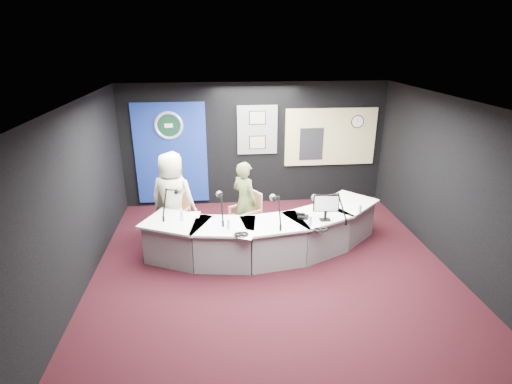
{
  "coord_description": "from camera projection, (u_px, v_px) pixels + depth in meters",
  "views": [
    {
      "loc": [
        -0.88,
        -5.85,
        3.69
      ],
      "look_at": [
        -0.2,
        0.8,
        1.1
      ],
      "focal_mm": 28.0,
      "sensor_mm": 36.0,
      "label": 1
    }
  ],
  "objects": [
    {
      "name": "computer_monitor",
      "position": [
        326.0,
        203.0,
        6.76
      ],
      "size": [
        0.4,
        0.06,
        0.27
      ],
      "primitive_type": "cube",
      "rotation": [
        0.0,
        0.0,
        -0.1
      ],
      "color": "black",
      "rests_on": "broadcast_desk"
    },
    {
      "name": "person_woman",
      "position": [
        245.0,
        202.0,
        7.57
      ],
      "size": [
        0.66,
        0.68,
        1.57
      ],
      "primitive_type": "imported",
      "rotation": [
        0.0,
        0.0,
        2.3
      ],
      "color": "#556635",
      "rests_on": "ground"
    },
    {
      "name": "ceiling",
      "position": [
        275.0,
        103.0,
        5.83
      ],
      "size": [
        6.0,
        6.0,
        0.02
      ],
      "primitive_type": "cube",
      "color": "silver",
      "rests_on": "ground"
    },
    {
      "name": "seal_center",
      "position": [
        169.0,
        126.0,
        8.69
      ],
      "size": [
        0.48,
        0.01,
        0.48
      ],
      "primitive_type": "cylinder",
      "rotation": [
        1.57,
        0.0,
        0.0
      ],
      "color": "black",
      "rests_on": "backdrop_panel"
    },
    {
      "name": "paper_stack",
      "position": [
        194.0,
        215.0,
        7.09
      ],
      "size": [
        0.21,
        0.28,
        0.0
      ],
      "primitive_type": "cube",
      "rotation": [
        0.0,
        0.0,
        -0.09
      ],
      "color": "white",
      "rests_on": "broadcast_desk"
    },
    {
      "name": "backdrop_panel",
      "position": [
        171.0,
        154.0,
        8.96
      ],
      "size": [
        1.6,
        0.05,
        2.3
      ],
      "primitive_type": "cube",
      "color": "navy",
      "rests_on": "wall_back"
    },
    {
      "name": "agency_seal",
      "position": [
        169.0,
        126.0,
        8.69
      ],
      "size": [
        0.63,
        0.07,
        0.63
      ],
      "primitive_type": "torus",
      "rotation": [
        1.57,
        0.0,
        0.0
      ],
      "color": "silver",
      "rests_on": "backdrop_panel"
    },
    {
      "name": "equipment_rack",
      "position": [
        311.0,
        144.0,
        9.18
      ],
      "size": [
        0.55,
        0.02,
        0.75
      ],
      "primitive_type": "cube",
      "color": "black",
      "rests_on": "booth_window_frame"
    },
    {
      "name": "armchair_left",
      "position": [
        174.0,
        219.0,
        7.64
      ],
      "size": [
        0.64,
        0.64,
        0.88
      ],
      "primitive_type": null,
      "rotation": [
        0.0,
        0.0,
        -0.37
      ],
      "color": "#B47952",
      "rests_on": "ground"
    },
    {
      "name": "pinboard",
      "position": [
        257.0,
        130.0,
        8.97
      ],
      "size": [
        0.9,
        0.04,
        1.1
      ],
      "primitive_type": "cube",
      "color": "slate",
      "rests_on": "wall_back"
    },
    {
      "name": "boom_mic_b",
      "position": [
        221.0,
        203.0,
        6.83
      ],
      "size": [
        0.16,
        0.74,
        0.6
      ],
      "primitive_type": null,
      "color": "black",
      "rests_on": "broadcast_desk"
    },
    {
      "name": "framed_photo_upper",
      "position": [
        257.0,
        118.0,
        8.84
      ],
      "size": [
        0.34,
        0.02,
        0.27
      ],
      "primitive_type": "cube",
      "color": "gray",
      "rests_on": "pinboard"
    },
    {
      "name": "headphones_near",
      "position": [
        321.0,
        230.0,
        6.5
      ],
      "size": [
        0.19,
        0.19,
        0.03
      ],
      "primitive_type": "torus",
      "color": "black",
      "rests_on": "broadcast_desk"
    },
    {
      "name": "water_bottles",
      "position": [
        274.0,
        216.0,
        6.83
      ],
      "size": [
        3.2,
        0.54,
        0.18
      ],
      "primitive_type": null,
      "color": "silver",
      "rests_on": "broadcast_desk"
    },
    {
      "name": "wall_clock",
      "position": [
        358.0,
        122.0,
        9.1
      ],
      "size": [
        0.28,
        0.01,
        0.28
      ],
      "primitive_type": "cylinder",
      "rotation": [
        1.57,
        0.0,
        0.0
      ],
      "color": "white",
      "rests_on": "booth_window_frame"
    },
    {
      "name": "wall_right",
      "position": [
        453.0,
        185.0,
        6.62
      ],
      "size": [
        0.02,
        6.0,
        2.8
      ],
      "primitive_type": "cube",
      "color": "black",
      "rests_on": "ground"
    },
    {
      "name": "armchair_right",
      "position": [
        245.0,
        215.0,
        7.68
      ],
      "size": [
        0.76,
        0.76,
        0.99
      ],
      "primitive_type": null,
      "rotation": [
        0.0,
        0.0,
        -1.03
      ],
      "color": "#B47952",
      "rests_on": "ground"
    },
    {
      "name": "booth_glow",
      "position": [
        331.0,
        137.0,
        9.19
      ],
      "size": [
        2.0,
        0.02,
        1.2
      ],
      "primitive_type": "cube",
      "color": "beige",
      "rests_on": "booth_window_frame"
    },
    {
      "name": "boom_mic_c",
      "position": [
        277.0,
        206.0,
        6.68
      ],
      "size": [
        0.17,
        0.74,
        0.6
      ],
      "primitive_type": null,
      "color": "black",
      "rests_on": "broadcast_desk"
    },
    {
      "name": "wall_left",
      "position": [
        78.0,
        199.0,
        6.05
      ],
      "size": [
        0.02,
        6.0,
        2.8
      ],
      "primitive_type": "cube",
      "color": "black",
      "rests_on": "ground"
    },
    {
      "name": "draped_jacket",
      "position": [
        169.0,
        206.0,
        7.78
      ],
      "size": [
        0.5,
        0.27,
        0.7
      ],
      "primitive_type": "cube",
      "rotation": [
        0.0,
        0.0,
        -0.37
      ],
      "color": "#676457",
      "rests_on": "armchair_left"
    },
    {
      "name": "headphones_far",
      "position": [
        241.0,
        234.0,
        6.35
      ],
      "size": [
        0.23,
        0.23,
        0.04
      ],
      "primitive_type": "torus",
      "color": "black",
      "rests_on": "broadcast_desk"
    },
    {
      "name": "ground",
      "position": [
        272.0,
        268.0,
        6.84
      ],
      "size": [
        6.0,
        6.0,
        0.0
      ],
      "primitive_type": "plane",
      "color": "black",
      "rests_on": "ground"
    },
    {
      "name": "person_man",
      "position": [
        173.0,
        198.0,
        7.48
      ],
      "size": [
        0.99,
        0.78,
        1.77
      ],
      "primitive_type": "imported",
      "rotation": [
        0.0,
        0.0,
        2.85
      ],
      "color": "beige",
      "rests_on": "ground"
    },
    {
      "name": "wall_back",
      "position": [
        255.0,
        145.0,
        9.12
      ],
      "size": [
        6.0,
        0.02,
        2.8
      ],
      "primitive_type": "cube",
      "color": "black",
      "rests_on": "ground"
    },
    {
      "name": "framed_photo_lower",
      "position": [
        257.0,
        142.0,
        9.04
      ],
      "size": [
        0.34,
        0.02,
        0.27
      ],
      "primitive_type": "cube",
      "color": "gray",
      "rests_on": "pinboard"
    },
    {
      "name": "notepad",
      "position": [
        248.0,
        235.0,
        6.36
      ],
      "size": [
        0.33,
        0.38,
        0.0
      ],
      "primitive_type": "cube",
      "rotation": [
        0.0,
        0.0,
        -0.41
      ],
      "color": "white",
      "rests_on": "broadcast_desk"
    },
    {
      "name": "desk_phone",
      "position": [
        303.0,
        217.0,
        6.95
      ],
      "size": [
        0.22,
        0.2,
        0.05
      ],
      "primitive_type": "cube",
      "rotation": [
        0.0,
        0.0,
        -0.36
      ],
      "color": "black",
      "rests_on": "broadcast_desk"
    },
    {
      "name": "broadcast_desk",
      "position": [
        266.0,
        234.0,
        7.21
      ],
      "size": [
        4.5,
        1.9,
        0.75
      ],
      "primitive_type": null,
      "color": "silver",
      "rests_on": "ground"
    },
    {
      "name": "wall_front",
      "position": [
        321.0,
        313.0,
        3.55
      ],
      "size": [
        6.0,
        0.02,
        2.8
      ],
      "primitive_type": "cube",
      "color": "black",
      "rests_on": "ground"
    },
    {
      "name": "booth_window_frame",
      "position": [
        330.0,
        137.0,
        9.2
      ],
      "size": [
        2.12,
        0.06,
        1.32
      ],
      "primitive_type": "cube",
      "color": "tan",
      "rests_on": "wall_back"
    },
    {
      "name": "boom_mic_a",
      "position": [
        171.0,
        199.0,
        7.0
      ],
      "size": [
        0.35,
        0.7,
        0.6
      ],
      "primitive_type": null,
      "color": "black",
      "rests_on": "broadcast_desk"
    },
    {
      "name": "boom_mic_d",
      "position": [
        330.0,
        204.0,
        6.77
      ],
      "size": [
        0.57,
        0.55,
        0.6
      ],
      "primitive_type": null,
      "color": "black",
      "rests_on": "broadcast_desk"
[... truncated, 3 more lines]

